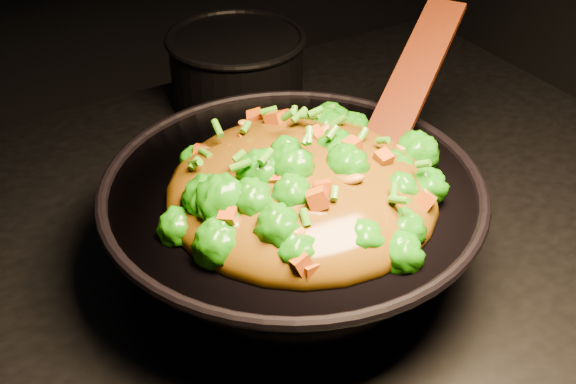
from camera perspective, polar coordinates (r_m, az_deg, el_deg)
wok at (r=0.87m, az=0.33°, el=-2.78°), size 0.49×0.49×0.12m
stir_fry at (r=0.79m, az=1.13°, el=2.68°), size 0.39×0.39×0.11m
spatula at (r=0.91m, az=9.20°, el=7.50°), size 0.30×0.22×0.14m
back_pot at (r=1.23m, az=-4.05°, el=9.60°), size 0.29×0.29×0.13m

